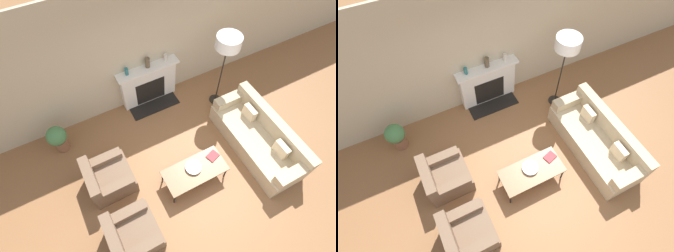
# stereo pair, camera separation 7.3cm
# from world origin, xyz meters

# --- Properties ---
(ground_plane) EXTENTS (18.00, 18.00, 0.00)m
(ground_plane) POSITION_xyz_m (0.00, 0.00, 0.00)
(ground_plane) COLOR brown
(wall_back) EXTENTS (18.00, 0.06, 2.90)m
(wall_back) POSITION_xyz_m (0.00, 2.57, 1.45)
(wall_back) COLOR #BCAD8E
(wall_back) RESTS_ON ground_plane
(fireplace) EXTENTS (1.43, 0.59, 1.04)m
(fireplace) POSITION_xyz_m (0.08, 2.43, 0.51)
(fireplace) COLOR silver
(fireplace) RESTS_ON ground_plane
(couch) EXTENTS (0.86, 2.21, 0.81)m
(couch) POSITION_xyz_m (1.54, 0.17, 0.31)
(couch) COLOR tan
(couch) RESTS_ON ground_plane
(armchair_near) EXTENTS (0.83, 0.81, 0.74)m
(armchair_near) POSITION_xyz_m (-1.57, -0.34, 0.28)
(armchair_near) COLOR brown
(armchair_near) RESTS_ON ground_plane
(armchair_far) EXTENTS (0.83, 0.81, 0.74)m
(armchair_far) POSITION_xyz_m (-1.57, 0.81, 0.28)
(armchair_far) COLOR brown
(armchair_far) RESTS_ON ground_plane
(coffee_table) EXTENTS (1.23, 0.58, 0.40)m
(coffee_table) POSITION_xyz_m (-0.05, 0.13, 0.38)
(coffee_table) COLOR brown
(coffee_table) RESTS_ON ground_plane
(bowl) EXTENTS (0.31, 0.31, 0.05)m
(bowl) POSITION_xyz_m (-0.05, 0.18, 0.44)
(bowl) COLOR silver
(bowl) RESTS_ON coffee_table
(book) EXTENTS (0.27, 0.24, 0.02)m
(book) POSITION_xyz_m (0.41, 0.22, 0.42)
(book) COLOR #9E2D33
(book) RESTS_ON coffee_table
(floor_lamp) EXTENTS (0.51, 0.51, 1.88)m
(floor_lamp) POSITION_xyz_m (1.48, 1.64, 1.67)
(floor_lamp) COLOR black
(floor_lamp) RESTS_ON ground_plane
(mantel_vase_left) EXTENTS (0.08, 0.08, 0.17)m
(mantel_vase_left) POSITION_xyz_m (-0.39, 2.44, 1.13)
(mantel_vase_left) COLOR #28666B
(mantel_vase_left) RESTS_ON fireplace
(mantel_vase_center_left) EXTENTS (0.11, 0.11, 0.24)m
(mantel_vase_center_left) POSITION_xyz_m (0.10, 2.44, 1.16)
(mantel_vase_center_left) COLOR brown
(mantel_vase_center_left) RESTS_ON fireplace
(mantel_vase_center_right) EXTENTS (0.08, 0.08, 0.17)m
(mantel_vase_center_right) POSITION_xyz_m (0.53, 2.44, 1.13)
(mantel_vase_center_right) COLOR beige
(mantel_vase_center_right) RESTS_ON fireplace
(potted_plant) EXTENTS (0.41, 0.41, 0.69)m
(potted_plant) POSITION_xyz_m (-2.19, 2.05, 0.41)
(potted_plant) COLOR brown
(potted_plant) RESTS_ON ground_plane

